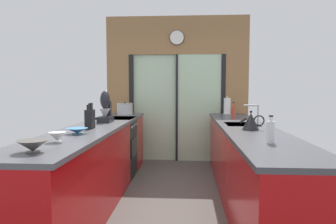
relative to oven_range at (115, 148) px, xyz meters
name	(u,v)px	position (x,y,z in m)	size (l,w,h in m)	color
ground_plane	(172,193)	(0.91, -0.65, -0.47)	(5.04, 7.60, 0.02)	#4C4742
back_wall_unit	(177,80)	(0.91, 1.15, 1.07)	(2.64, 0.12, 2.70)	olive
left_counter_run	(93,165)	(0.00, -1.12, 0.01)	(0.62, 3.80, 0.92)	#AD0C0F
right_counter_run	(246,164)	(1.82, -0.95, 0.01)	(0.62, 3.80, 0.92)	#AD0C0F
sink_faucet	(255,111)	(1.96, -0.70, 0.63)	(0.19, 0.02, 0.25)	#B7BABC
oven_range	(115,148)	(0.00, 0.00, 0.00)	(0.60, 0.60, 0.92)	black
mixing_bowl_near	(33,146)	(0.02, -2.53, 0.51)	(0.22, 0.22, 0.09)	#514C47
mixing_bowl_mid	(57,137)	(0.02, -2.12, 0.51)	(0.14, 0.14, 0.09)	silver
mixing_bowl_far	(77,131)	(0.02, -1.66, 0.50)	(0.21, 0.21, 0.06)	teal
knife_block	(90,119)	(0.02, -1.26, 0.58)	(0.08, 0.14, 0.29)	black
stand_mixer	(106,110)	(0.02, -0.60, 0.63)	(0.17, 0.27, 0.42)	black
stock_pot	(125,109)	(0.02, 0.66, 0.56)	(0.28, 0.28, 0.22)	#B7BABC
kettle	(251,121)	(1.80, -1.25, 0.56)	(0.27, 0.19, 0.21)	black
soap_bottle_near	(271,131)	(1.80, -2.05, 0.56)	(0.06, 0.06, 0.23)	silver
soap_bottle_far	(233,112)	(1.80, 0.03, 0.57)	(0.05, 0.05, 0.25)	#B23D2D
paper_towel_roll	(227,106)	(1.80, 0.77, 0.61)	(0.14, 0.14, 0.31)	#B7BABC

